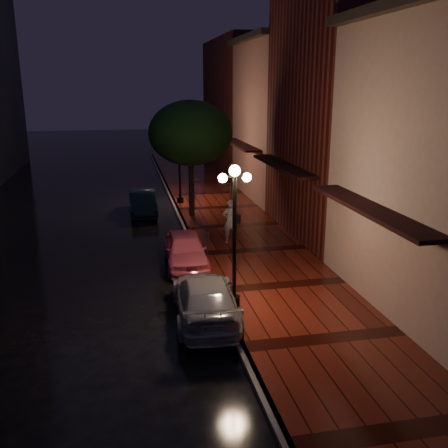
{
  "coord_description": "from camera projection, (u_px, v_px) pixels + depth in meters",
  "views": [
    {
      "loc": [
        -2.74,
        -18.65,
        6.66
      ],
      "look_at": [
        1.0,
        -0.29,
        1.4
      ],
      "focal_mm": 40.0,
      "sensor_mm": 36.0,
      "label": 1
    }
  ],
  "objects": [
    {
      "name": "storefront_mid",
      "position": [
        349.0,
        112.0,
        21.67
      ],
      "size": [
        5.0,
        8.0,
        11.0
      ],
      "primitive_type": "cube",
      "color": "#511914",
      "rests_on": "ground"
    },
    {
      "name": "silver_car",
      "position": [
        205.0,
        298.0,
        14.54
      ],
      "size": [
        2.09,
        4.52,
        1.28
      ],
      "primitive_type": "imported",
      "rotation": [
        0.0,
        0.0,
        3.07
      ],
      "color": "#A0A0A8",
      "rests_on": "ground"
    },
    {
      "name": "pink_car",
      "position": [
        186.0,
        250.0,
        18.8
      ],
      "size": [
        1.64,
        3.83,
        1.29
      ],
      "primitive_type": "imported",
      "rotation": [
        0.0,
        0.0,
        -0.03
      ],
      "color": "#EC617B",
      "rests_on": "ground"
    },
    {
      "name": "sidewalk",
      "position": [
        253.0,
        252.0,
        20.33
      ],
      "size": [
        4.5,
        60.0,
        0.15
      ],
      "primitive_type": "cube",
      "color": "#43130B",
      "rests_on": "ground"
    },
    {
      "name": "storefront_far",
      "position": [
        289.0,
        122.0,
        29.48
      ],
      "size": [
        5.0,
        8.0,
        9.0
      ],
      "primitive_type": "cube",
      "color": "#8C5951",
      "rests_on": "ground"
    },
    {
      "name": "streetlamp_far",
      "position": [
        179.0,
        160.0,
        27.77
      ],
      "size": [
        0.96,
        0.36,
        4.31
      ],
      "color": "black",
      "rests_on": "sidewalk"
    },
    {
      "name": "streetlamp_near",
      "position": [
        234.0,
        228.0,
        14.57
      ],
      "size": [
        0.96,
        0.36,
        4.31
      ],
      "color": "black",
      "rests_on": "sidewalk"
    },
    {
      "name": "navy_car",
      "position": [
        143.0,
        203.0,
        26.33
      ],
      "size": [
        1.39,
        3.83,
        1.26
      ],
      "primitive_type": "imported",
      "rotation": [
        0.0,
        0.0,
        0.02
      ],
      "color": "black",
      "rests_on": "ground"
    },
    {
      "name": "parking_meter",
      "position": [
        207.0,
        245.0,
        18.42
      ],
      "size": [
        0.14,
        0.12,
        1.28
      ],
      "rotation": [
        0.0,
        0.0,
        -0.35
      ],
      "color": "black",
      "rests_on": "sidewalk"
    },
    {
      "name": "curb",
      "position": [
        198.0,
        255.0,
        19.9
      ],
      "size": [
        0.25,
        60.0,
        0.15
      ],
      "primitive_type": "cube",
      "color": "#595451",
      "rests_on": "ground"
    },
    {
      "name": "woman_with_umbrella",
      "position": [
        231.0,
        203.0,
        20.79
      ],
      "size": [
        1.09,
        1.11,
        2.62
      ],
      "rotation": [
        0.0,
        0.0,
        3.09
      ],
      "color": "white",
      "rests_on": "sidewalk"
    },
    {
      "name": "ground",
      "position": [
        198.0,
        257.0,
        19.92
      ],
      "size": [
        120.0,
        120.0,
        0.0
      ],
      "primitive_type": "plane",
      "color": "black",
      "rests_on": "ground"
    },
    {
      "name": "street_tree",
      "position": [
        191.0,
        135.0,
        24.54
      ],
      "size": [
        4.16,
        4.16,
        5.8
      ],
      "color": "black",
      "rests_on": "sidewalk"
    },
    {
      "name": "storefront_extra",
      "position": [
        247.0,
        106.0,
        38.78
      ],
      "size": [
        5.0,
        12.0,
        10.0
      ],
      "primitive_type": "cube",
      "color": "#511914",
      "rests_on": "ground"
    }
  ]
}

